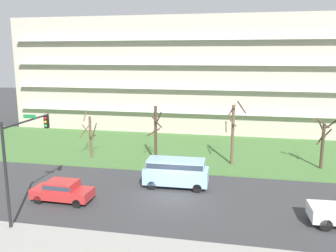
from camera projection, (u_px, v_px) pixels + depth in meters
ground at (172, 199)px, 26.75m from camera, size 160.00×160.00×0.00m
grass_lawn_strip at (196, 150)px, 40.20m from camera, size 80.00×16.00×0.08m
apartment_building at (208, 74)px, 51.94m from camera, size 54.85×12.56×15.70m
tree_far_left at (90, 135)px, 36.96m from camera, size 1.90×1.85×4.98m
tree_left at (156, 133)px, 35.16m from camera, size 1.74×1.75×5.73m
tree_center at (233, 132)px, 34.47m from camera, size 1.99×1.85×6.49m
tree_right at (323, 142)px, 33.27m from camera, size 1.91×1.91×4.94m
van_blue_near_left at (176, 171)px, 28.92m from camera, size 5.24×2.11×2.36m
sedan_red_center_left at (62, 190)px, 26.19m from camera, size 4.45×1.91×1.57m
traffic_signal_mast at (22, 150)px, 22.90m from camera, size 0.90×5.33×6.77m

